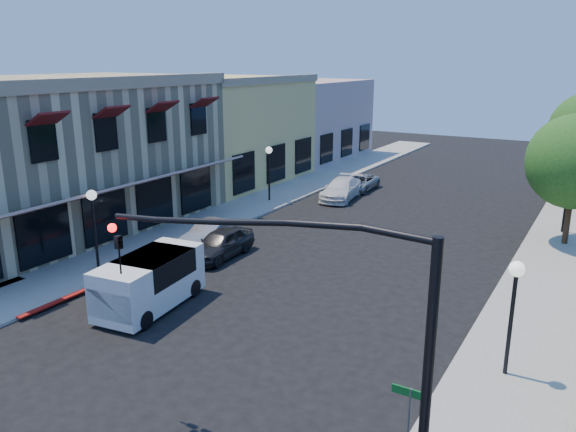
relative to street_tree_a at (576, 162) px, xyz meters
The scene contains 18 objects.
sidewalk_left 18.71m from the street_tree_a, 164.10° to the left, with size 3.50×50.00×0.12m, color gray.
sidewalk_right 6.49m from the street_tree_a, 90.57° to the left, with size 3.50×50.00×0.12m, color gray.
curb_red_strip 21.45m from the street_tree_a, 138.28° to the right, with size 0.25×10.00×0.06m, color maroon.
corner_brick_building 26.63m from the street_tree_a, 155.60° to the right, with size 11.77×18.20×8.10m.
yellow_stucco_building 24.63m from the street_tree_a, behind, with size 10.00×12.00×7.60m, color #DDBF63.
pink_stucco_building 29.10m from the street_tree_a, 146.64° to the left, with size 10.00×12.00×7.00m, color tan.
street_tree_a is the anchor object (origin of this frame).
signal_mast_arm 20.71m from the street_tree_a, 98.17° to the right, with size 8.01×0.39×6.00m.
street_name_sign 20.00m from the street_tree_a, 93.76° to the right, with size 0.80×0.06×2.50m.
lamppost_left_near 22.30m from the street_tree_a, 141.02° to the right, with size 0.44×0.44×3.57m.
lamppost_left_far 17.36m from the street_tree_a, behind, with size 0.44×0.44×3.57m.
lamppost_right_near 14.08m from the street_tree_a, 91.23° to the right, with size 0.44×0.44×3.57m.
lamppost_right_far 2.49m from the street_tree_a, 98.53° to the left, with size 0.44×0.44×3.57m.
white_van 20.35m from the street_tree_a, 128.40° to the right, with size 2.44×4.65×1.97m.
parked_car_a 17.25m from the street_tree_a, 143.67° to the right, with size 1.58×3.92×1.34m, color black.
parked_car_b 17.85m from the street_tree_a, 149.04° to the right, with size 1.33×3.81×1.26m, color #A5A7AA.
parked_car_c 14.37m from the street_tree_a, 167.56° to the left, with size 1.88×4.61×1.34m, color silver.
parked_car_d 15.34m from the street_tree_a, 155.95° to the left, with size 1.77×3.84×1.07m, color #95979A.
Camera 1 is at (10.42, -7.64, 8.94)m, focal length 35.00 mm.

